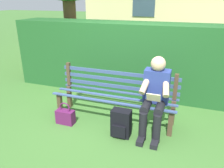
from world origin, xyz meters
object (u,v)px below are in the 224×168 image
at_px(park_bench, 116,94).
at_px(backpack, 121,123).
at_px(person_seated, 155,94).
at_px(handbag, 65,116).

relative_size(park_bench, backpack, 4.83).
bearing_deg(backpack, park_bench, -62.70).
xyz_separation_m(person_seated, backpack, (0.42, 0.32, -0.41)).
relative_size(park_bench, person_seated, 1.77).
height_order(park_bench, handbag, park_bench).
height_order(backpack, handbag, backpack).
relative_size(park_bench, handbag, 5.45).
bearing_deg(handbag, person_seated, -168.29).
distance_m(park_bench, backpack, 0.61).
bearing_deg(person_seated, backpack, 36.93).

